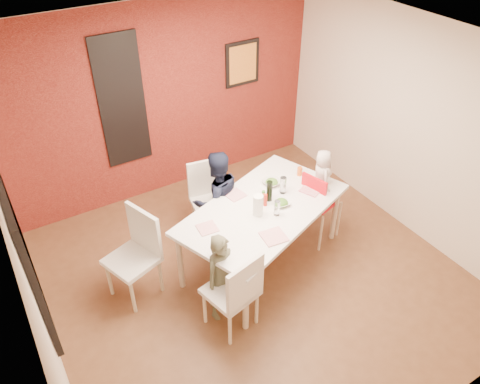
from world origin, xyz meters
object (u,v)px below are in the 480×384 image
child_near (222,277)px  high_chair (318,200)px  chair_left (137,250)px  paper_towel_roll (258,205)px  chair_near (237,291)px  chair_far (209,195)px  child_far (217,199)px  wine_bottle (269,191)px  dining_table (263,212)px  toddler (321,177)px

child_near → high_chair: bearing=6.5°
chair_left → paper_towel_roll: (1.29, -0.41, 0.37)m
chair_left → chair_near: bearing=12.1°
chair_far → child_far: (-0.02, -0.25, 0.09)m
child_near → child_far: (0.53, 1.06, 0.11)m
high_chair → child_far: child_far is taller
high_chair → wine_bottle: (-0.69, 0.08, 0.36)m
chair_near → child_far: 1.41m
child_near → wine_bottle: bearing=20.5°
high_chair → wine_bottle: 0.78m
wine_bottle → dining_table: bearing=-149.0°
dining_table → chair_left: (-1.41, 0.34, -0.17)m
chair_left → paper_towel_roll: bearing=53.0°
chair_near → toddler: (1.62, 0.71, 0.38)m
high_chair → child_near: child_near is taller
dining_table → chair_near: 1.06m
wine_bottle → child_near: bearing=-150.3°
high_chair → child_far: bearing=45.6°
dining_table → wine_bottle: bearing=31.0°
dining_table → high_chair: size_ratio=2.25×
high_chair → dining_table: bearing=75.2°
chair_far → chair_left: bearing=-146.1°
child_far → chair_left: bearing=13.3°
dining_table → child_far: 0.68m
chair_far → child_far: 0.27m
toddler → child_far: bearing=80.7°
dining_table → paper_towel_roll: size_ratio=8.87×
high_chair → paper_towel_roll: bearing=79.5°
paper_towel_roll → chair_near: bearing=-136.1°
chair_left → toddler: toddler is taller
child_far → wine_bottle: bearing=126.7°
toddler → wine_bottle: 0.71m
chair_near → child_near: size_ratio=0.94×
chair_far → chair_left: chair_left is taller
child_near → dining_table: bearing=20.3°
paper_towel_roll → high_chair: bearing=4.6°
dining_table → chair_far: 0.92m
chair_far → paper_towel_roll: 1.02m
dining_table → toddler: size_ratio=3.20×
chair_near → chair_far: size_ratio=1.02×
child_near → paper_towel_roll: 0.88m
dining_table → child_near: child_near is taller
dining_table → chair_far: bearing=106.2°
chair_near → paper_towel_roll: size_ratio=4.00×
chair_near → chair_far: (0.52, 1.56, -0.01)m
child_far → wine_bottle: 0.73m
chair_far → toddler: bearing=-27.9°
chair_left → child_far: bearing=84.1°
dining_table → paper_towel_roll: 0.25m
dining_table → high_chair: (0.82, 0.00, -0.15)m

